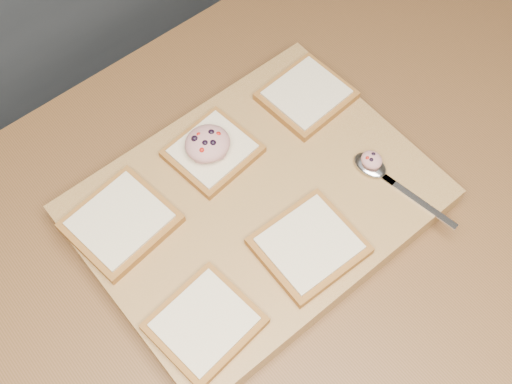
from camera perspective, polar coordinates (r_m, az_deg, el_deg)
island_counter at (r=1.29m, az=1.47°, el=-12.40°), size 2.00×0.80×0.90m
cutting_board at (r=0.88m, az=0.00°, el=-1.16°), size 0.45×0.34×0.04m
bread_far_left at (r=0.85m, az=-11.95°, el=-2.64°), size 0.14×0.13×0.02m
bread_far_center at (r=0.89m, az=-3.87°, el=3.64°), size 0.12×0.11×0.02m
bread_far_right at (r=0.95m, az=4.51°, el=8.56°), size 0.12×0.11×0.02m
bread_near_left at (r=0.79m, az=-4.58°, el=-11.58°), size 0.13×0.12×0.02m
bread_near_center at (r=0.82m, az=4.74°, el=-4.78°), size 0.13×0.12×0.02m
tuna_salad_dollop at (r=0.87m, az=-4.34°, el=4.33°), size 0.06×0.06×0.03m
spoon at (r=0.89m, az=10.72°, el=1.91°), size 0.05×0.17×0.01m
spoon_salad at (r=0.88m, az=10.24°, el=2.84°), size 0.03×0.03×0.02m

